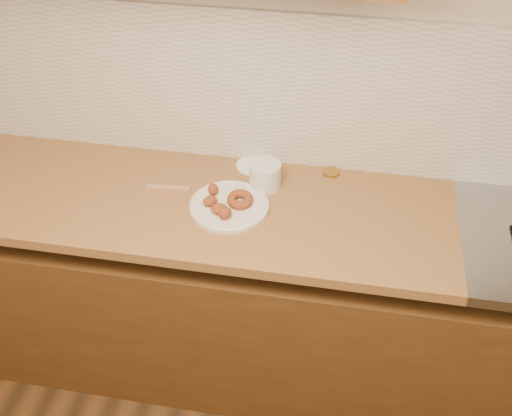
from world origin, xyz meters
name	(u,v)px	position (x,y,z in m)	size (l,w,h in m)	color
wall_back	(331,56)	(0.00, 2.00, 1.35)	(4.00, 0.02, 2.70)	#C6B498
base_cabinet	(306,310)	(0.00, 1.69, 0.39)	(3.60, 0.60, 0.77)	#583516
butcher_block	(137,198)	(-0.65, 1.69, 0.88)	(2.30, 0.62, 0.04)	#96643D
backsplash	(327,97)	(0.00, 1.99, 1.20)	(3.60, 0.02, 0.60)	beige
donut_plate	(229,206)	(-0.30, 1.67, 0.91)	(0.28, 0.28, 0.02)	beige
ring_donut	(240,199)	(-0.26, 1.68, 0.93)	(0.09, 0.09, 0.03)	brown
fried_dough_chunks	(217,204)	(-0.33, 1.64, 0.94)	(0.13, 0.18, 0.05)	brown
plastic_tub	(265,175)	(-0.19, 1.82, 0.95)	(0.12, 0.12, 0.10)	silver
tub_lid	(253,165)	(-0.26, 1.93, 0.90)	(0.13, 0.13, 0.01)	white
brass_jar_lid	(331,172)	(0.04, 1.94, 0.91)	(0.06, 0.06, 0.01)	olive
wooden_utensil	(169,188)	(-0.54, 1.73, 0.91)	(0.16, 0.02, 0.01)	#A67D56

